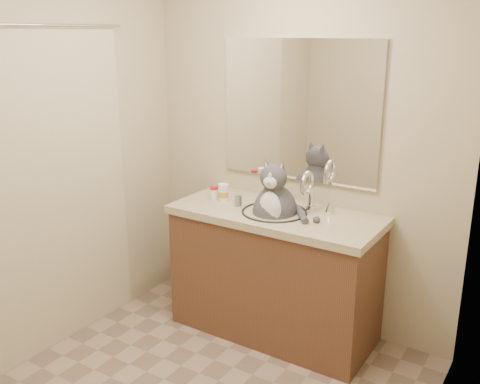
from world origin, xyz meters
name	(u,v)px	position (x,y,z in m)	size (l,w,h in m)	color
room	(177,196)	(0.00, 0.00, 1.20)	(2.22, 2.52, 2.42)	gray
vanity	(275,270)	(0.00, 0.96, 0.44)	(1.34, 0.59, 1.12)	brown
mirror	(298,111)	(0.00, 1.24, 1.45)	(1.10, 0.02, 0.90)	white
shower_curtain	(50,191)	(-1.05, 0.10, 1.03)	(0.02, 1.30, 1.93)	#C1B192
cat	(275,210)	(0.01, 0.94, 0.87)	(0.44, 0.36, 0.56)	#404145
pill_bottle_redcap	(214,193)	(-0.47, 0.96, 0.90)	(0.05, 0.05, 0.09)	white
pill_bottle_orange	(223,193)	(-0.40, 0.97, 0.91)	(0.07, 0.07, 0.12)	white
grey_canister	(238,200)	(-0.26, 0.93, 0.89)	(0.05, 0.05, 0.07)	gray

